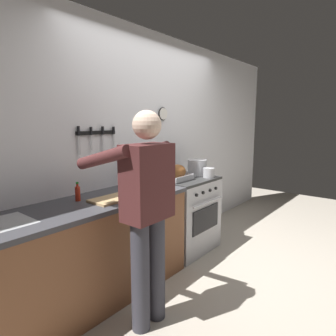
{
  "coord_description": "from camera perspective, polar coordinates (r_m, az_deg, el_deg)",
  "views": [
    {
      "loc": [
        -2.59,
        -1.05,
        1.58
      ],
      "look_at": [
        -0.26,
        0.85,
        1.1
      ],
      "focal_mm": 31.15,
      "sensor_mm": 36.0,
      "label": 1
    }
  ],
  "objects": [
    {
      "name": "bottle_hot_sauce",
      "position": [
        2.63,
        -17.26,
        -4.73
      ],
      "size": [
        0.04,
        0.04,
        0.16
      ],
      "color": "red",
      "rests_on": "counter_block"
    },
    {
      "name": "stock_pot",
      "position": [
        3.73,
        5.72,
        0.13
      ],
      "size": [
        0.24,
        0.24,
        0.2
      ],
      "color": "#B7B7BC",
      "rests_on": "stove"
    },
    {
      "name": "person_cook",
      "position": [
        2.2,
        -4.38,
        -7.46
      ],
      "size": [
        0.51,
        0.63,
        1.66
      ],
      "rotation": [
        0.0,
        0.0,
        1.53
      ],
      "color": "#383842",
      "rests_on": "ground"
    },
    {
      "name": "wall_back",
      "position": [
        3.54,
        -3.58,
        4.61
      ],
      "size": [
        6.0,
        0.13,
        2.6
      ],
      "color": "silver",
      "rests_on": "ground"
    },
    {
      "name": "counter_block",
      "position": [
        2.71,
        -15.77,
        -15.74
      ],
      "size": [
        2.03,
        0.65,
        0.9
      ],
      "color": "brown",
      "rests_on": "ground"
    },
    {
      "name": "ground_plane",
      "position": [
        3.21,
        15.96,
        -20.73
      ],
      "size": [
        8.0,
        8.0,
        0.0
      ],
      "primitive_type": "plane",
      "color": "#A89E8E"
    },
    {
      "name": "bottle_soy_sauce",
      "position": [
        3.02,
        -6.72,
        -2.35
      ],
      "size": [
        0.06,
        0.06,
        0.2
      ],
      "color": "black",
      "rests_on": "counter_block"
    },
    {
      "name": "bottle_wine_red",
      "position": [
        3.18,
        -6.46,
        -0.84
      ],
      "size": [
        0.07,
        0.07,
        0.31
      ],
      "color": "#47141E",
      "rests_on": "counter_block"
    },
    {
      "name": "roasting_pan",
      "position": [
        3.38,
        1.74,
        -1.01
      ],
      "size": [
        0.35,
        0.26,
        0.19
      ],
      "color": "#B7B7BC",
      "rests_on": "stove"
    },
    {
      "name": "cutting_board",
      "position": [
        2.6,
        -10.96,
        -5.99
      ],
      "size": [
        0.36,
        0.24,
        0.02
      ],
      "primitive_type": "cube",
      "color": "tan",
      "rests_on": "counter_block"
    },
    {
      "name": "saucepan",
      "position": [
        3.58,
        7.97,
        -0.92
      ],
      "size": [
        0.14,
        0.14,
        0.12
      ],
      "color": "#B7B7BC",
      "rests_on": "stove"
    },
    {
      "name": "stove",
      "position": [
        3.65,
        3.17,
        -8.89
      ],
      "size": [
        0.76,
        0.67,
        0.9
      ],
      "color": "#BCBCC1",
      "rests_on": "ground"
    }
  ]
}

